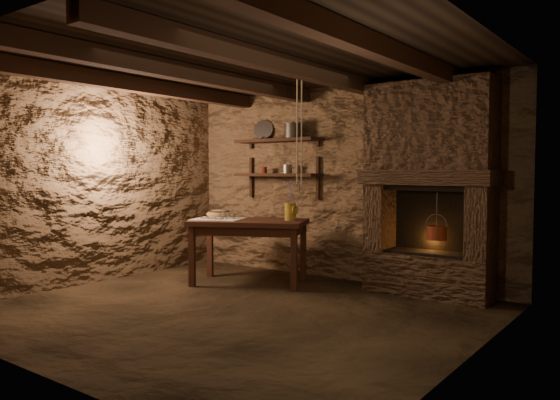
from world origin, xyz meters
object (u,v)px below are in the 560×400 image
Objects in this scene: red_pot at (437,232)px; work_table at (249,249)px; stoneware_jug at (290,203)px; wooden_bowl at (219,214)px; iron_stockpot at (293,132)px.

work_table is at bearing -163.11° from red_pot.
wooden_bowl is at bearing -169.13° from stoneware_jug.
stoneware_jug is at bearing -166.87° from red_pot.
iron_stockpot is 0.42× the size of red_pot.
red_pot is at bearing 15.43° from stoneware_jug.
iron_stockpot reaches higher than red_pot.
wooden_bowl is at bearing -136.65° from iron_stockpot.
red_pot is (2.65, 0.53, -0.10)m from wooden_bowl.
red_pot is at bearing -3.51° from iron_stockpot.
work_table is 0.71m from wooden_bowl.
wooden_bowl is 1.40× the size of iron_stockpot.
wooden_bowl is 1.42m from iron_stockpot.
iron_stockpot is at bearing 56.59° from work_table.
iron_stockpot is (0.69, 0.65, 1.05)m from wooden_bowl.
work_table is 0.74m from stoneware_jug.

